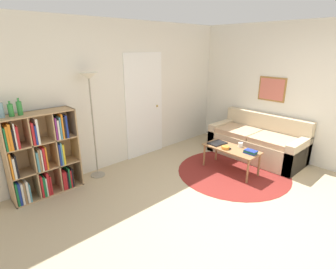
# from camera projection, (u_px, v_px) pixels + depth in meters

# --- Properties ---
(ground_plane) EXTENTS (14.00, 14.00, 0.00)m
(ground_plane) POSITION_uv_depth(u_px,v_px,m) (257.00, 222.00, 3.39)
(ground_plane) COLOR tan
(wall_back) EXTENTS (7.64, 0.11, 2.60)m
(wall_back) POSITION_uv_depth(u_px,v_px,m) (129.00, 94.00, 4.93)
(wall_back) COLOR silver
(wall_back) RESTS_ON ground_plane
(wall_right) EXTENTS (0.08, 5.78, 2.60)m
(wall_right) POSITION_uv_depth(u_px,v_px,m) (261.00, 89.00, 5.44)
(wall_right) COLOR silver
(wall_right) RESTS_ON ground_plane
(rug) EXTENTS (1.97, 1.97, 0.01)m
(rug) POSITION_uv_depth(u_px,v_px,m) (233.00, 172.00, 4.73)
(rug) COLOR maroon
(rug) RESTS_ON ground_plane
(bookshelf) EXTENTS (1.00, 0.34, 1.27)m
(bookshelf) POSITION_uv_depth(u_px,v_px,m) (41.00, 157.00, 3.86)
(bookshelf) COLOR tan
(bookshelf) RESTS_ON ground_plane
(floor_lamp) EXTENTS (0.30, 0.30, 1.77)m
(floor_lamp) POSITION_uv_depth(u_px,v_px,m) (90.00, 90.00, 4.12)
(floor_lamp) COLOR gray
(floor_lamp) RESTS_ON ground_plane
(couch) EXTENTS (0.84, 1.81, 0.84)m
(couch) POSITION_uv_depth(u_px,v_px,m) (258.00, 143.00, 5.32)
(couch) COLOR #CCB793
(couch) RESTS_ON ground_plane
(coffee_table) EXTENTS (0.45, 1.00, 0.44)m
(coffee_table) POSITION_uv_depth(u_px,v_px,m) (231.00, 151.00, 4.66)
(coffee_table) COLOR #996B42
(coffee_table) RESTS_ON ground_plane
(laptop) EXTENTS (0.34, 0.26, 0.02)m
(laptop) POSITION_uv_depth(u_px,v_px,m) (217.00, 143.00, 4.86)
(laptop) COLOR black
(laptop) RESTS_ON coffee_table
(bowl) EXTENTS (0.14, 0.14, 0.05)m
(bowl) POSITION_uv_depth(u_px,v_px,m) (225.00, 148.00, 4.60)
(bowl) COLOR orange
(bowl) RESTS_ON coffee_table
(book_stack_on_table) EXTENTS (0.14, 0.21, 0.06)m
(book_stack_on_table) POSITION_uv_depth(u_px,v_px,m) (250.00, 152.00, 4.40)
(book_stack_on_table) COLOR navy
(book_stack_on_table) RESTS_ON coffee_table
(cup) EXTENTS (0.08, 0.08, 0.08)m
(cup) POSITION_uv_depth(u_px,v_px,m) (240.00, 145.00, 4.68)
(cup) COLOR white
(cup) RESTS_ON coffee_table
(remote) EXTENTS (0.10, 0.18, 0.02)m
(remote) POSITION_uv_depth(u_px,v_px,m) (227.00, 147.00, 4.65)
(remote) COLOR black
(remote) RESTS_ON coffee_table
(bottle_left) EXTENTS (0.08, 0.08, 0.24)m
(bottle_left) POSITION_uv_depth(u_px,v_px,m) (0.00, 110.00, 3.39)
(bottle_left) COLOR #6B93A3
(bottle_left) RESTS_ON bookshelf
(bottle_middle) EXTENTS (0.07, 0.07, 0.21)m
(bottle_middle) POSITION_uv_depth(u_px,v_px,m) (11.00, 110.00, 3.46)
(bottle_middle) COLOR #2D8438
(bottle_middle) RESTS_ON bookshelf
(bottle_right) EXTENTS (0.07, 0.07, 0.23)m
(bottle_right) POSITION_uv_depth(u_px,v_px,m) (19.00, 108.00, 3.52)
(bottle_right) COLOR #2D8438
(bottle_right) RESTS_ON bookshelf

